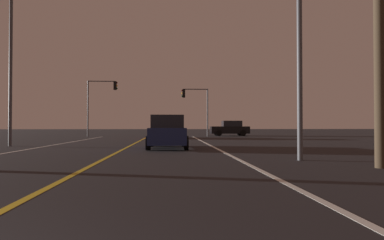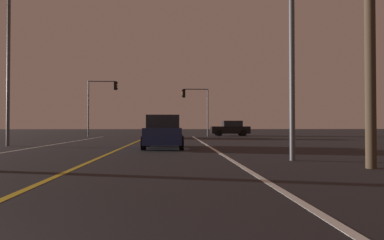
{
  "view_description": "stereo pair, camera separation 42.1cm",
  "coord_description": "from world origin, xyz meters",
  "views": [
    {
      "loc": [
        2.32,
        -1.18,
        1.19
      ],
      "look_at": [
        4.52,
        31.42,
        1.72
      ],
      "focal_mm": 30.16,
      "sensor_mm": 36.0,
      "label": 1
    },
    {
      "loc": [
        2.74,
        -1.18,
        1.19
      ],
      "look_at": [
        4.52,
        31.42,
        1.72
      ],
      "focal_mm": 30.16,
      "sensor_mm": 36.0,
      "label": 2
    }
  ],
  "objects": [
    {
      "name": "street_lamp_left_mid",
      "position": [
        -6.33,
        17.63,
        5.53
      ],
      "size": [
        1.88,
        0.44,
        8.88
      ],
      "color": "#4C4C51",
      "rests_on": "ground"
    },
    {
      "name": "lane_center_divider",
      "position": [
        0.0,
        13.37,
        0.0
      ],
      "size": [
        0.16,
        38.75,
        0.01
      ],
      "primitive_type": "cube",
      "color": "gold",
      "rests_on": "ground"
    },
    {
      "name": "traffic_light_near_left",
      "position": [
        -4.9,
        33.25,
        4.34
      ],
      "size": [
        3.14,
        0.36,
        5.89
      ],
      "color": "#4C4C51",
      "rests_on": "ground"
    },
    {
      "name": "lane_edge_left",
      "position": [
        -4.68,
        13.37,
        0.0
      ],
      "size": [
        0.16,
        38.75,
        0.01
      ],
      "primitive_type": "cube",
      "color": "silver",
      "rests_on": "ground"
    },
    {
      "name": "car_crossing_side",
      "position": [
        9.07,
        34.88,
        0.82
      ],
      "size": [
        4.3,
        2.02,
        1.7
      ],
      "rotation": [
        0.0,
        0.0,
        3.14
      ],
      "color": "black",
      "rests_on": "ground"
    },
    {
      "name": "street_lamp_right_near",
      "position": [
        6.09,
        9.46,
        4.94
      ],
      "size": [
        2.6,
        0.44,
        7.69
      ],
      "rotation": [
        0.0,
        0.0,
        3.14
      ],
      "color": "#4C4C51",
      "rests_on": "ground"
    },
    {
      "name": "traffic_light_near_right",
      "position": [
        4.95,
        33.25,
        3.81
      ],
      "size": [
        2.89,
        0.36,
        5.11
      ],
      "rotation": [
        0.0,
        0.0,
        3.14
      ],
      "color": "#4C4C51",
      "rests_on": "ground"
    },
    {
      "name": "lane_edge_right",
      "position": [
        4.68,
        13.37,
        0.0
      ],
      "size": [
        0.16,
        38.75,
        0.01
      ],
      "primitive_type": "cube",
      "color": "silver",
      "rests_on": "ground"
    },
    {
      "name": "car_ahead_far",
      "position": [
        1.77,
        28.65,
        0.82
      ],
      "size": [
        2.02,
        4.3,
        1.7
      ],
      "rotation": [
        0.0,
        0.0,
        1.57
      ],
      "color": "black",
      "rests_on": "ground"
    },
    {
      "name": "car_lead_same_lane",
      "position": [
        2.17,
        15.52,
        0.82
      ],
      "size": [
        2.02,
        4.3,
        1.7
      ],
      "rotation": [
        0.0,
        0.0,
        1.57
      ],
      "color": "black",
      "rests_on": "ground"
    }
  ]
}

